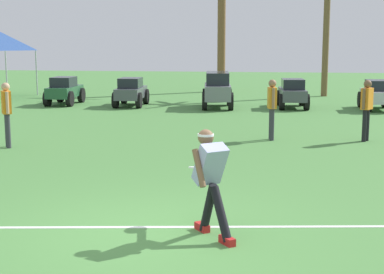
{
  "coord_description": "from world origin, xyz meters",
  "views": [
    {
      "loc": [
        1.66,
        -7.33,
        2.56
      ],
      "look_at": [
        0.28,
        2.59,
        0.9
      ],
      "focal_mm": 55.0,
      "sensor_mm": 36.0,
      "label": 1
    }
  ],
  "objects_px": {
    "parked_car_slot_b": "(131,92)",
    "parked_car_slot_c": "(217,89)",
    "teammate_midfield": "(7,109)",
    "teammate_deep": "(367,105)",
    "parked_car_slot_d": "(292,93)",
    "teammate_near_sideline": "(272,104)",
    "parked_car_slot_a": "(65,90)",
    "frisbee_thrower": "(211,177)",
    "palm_tree_left_of_centre": "(327,6)",
    "parked_car_slot_e": "(377,94)",
    "palm_tree_far_left": "(221,14)",
    "frisbee_in_flight": "(198,168)"
  },
  "relations": [
    {
      "from": "palm_tree_far_left",
      "to": "palm_tree_left_of_centre",
      "type": "height_order",
      "value": "palm_tree_far_left"
    },
    {
      "from": "frisbee_thrower",
      "to": "teammate_near_sideline",
      "type": "relative_size",
      "value": 0.9
    },
    {
      "from": "parked_car_slot_a",
      "to": "parked_car_slot_d",
      "type": "relative_size",
      "value": 0.99
    },
    {
      "from": "teammate_deep",
      "to": "palm_tree_left_of_centre",
      "type": "distance_m",
      "value": 12.6
    },
    {
      "from": "teammate_near_sideline",
      "to": "teammate_midfield",
      "type": "xyz_separation_m",
      "value": [
        -6.26,
        -1.97,
        0.0
      ]
    },
    {
      "from": "parked_car_slot_d",
      "to": "palm_tree_far_left",
      "type": "height_order",
      "value": "palm_tree_far_left"
    },
    {
      "from": "parked_car_slot_c",
      "to": "palm_tree_far_left",
      "type": "xyz_separation_m",
      "value": [
        -0.51,
        7.1,
        3.06
      ]
    },
    {
      "from": "parked_car_slot_a",
      "to": "parked_car_slot_b",
      "type": "distance_m",
      "value": 2.78
    },
    {
      "from": "teammate_deep",
      "to": "parked_car_slot_b",
      "type": "height_order",
      "value": "teammate_deep"
    },
    {
      "from": "teammate_near_sideline",
      "to": "palm_tree_left_of_centre",
      "type": "height_order",
      "value": "palm_tree_left_of_centre"
    },
    {
      "from": "frisbee_in_flight",
      "to": "parked_car_slot_d",
      "type": "xyz_separation_m",
      "value": [
        1.75,
        14.46,
        -0.2
      ]
    },
    {
      "from": "parked_car_slot_b",
      "to": "palm_tree_far_left",
      "type": "height_order",
      "value": "palm_tree_far_left"
    },
    {
      "from": "teammate_deep",
      "to": "parked_car_slot_d",
      "type": "relative_size",
      "value": 0.69
    },
    {
      "from": "parked_car_slot_b",
      "to": "parked_car_slot_c",
      "type": "xyz_separation_m",
      "value": [
        3.39,
        -0.07,
        0.16
      ]
    },
    {
      "from": "parked_car_slot_a",
      "to": "palm_tree_far_left",
      "type": "xyz_separation_m",
      "value": [
        5.65,
        6.83,
        3.22
      ]
    },
    {
      "from": "teammate_midfield",
      "to": "palm_tree_far_left",
      "type": "height_order",
      "value": "palm_tree_far_left"
    },
    {
      "from": "parked_car_slot_c",
      "to": "teammate_midfield",
      "type": "bearing_deg",
      "value": -114.7
    },
    {
      "from": "palm_tree_far_left",
      "to": "parked_car_slot_c",
      "type": "bearing_deg",
      "value": -85.89
    },
    {
      "from": "teammate_deep",
      "to": "parked_car_slot_b",
      "type": "xyz_separation_m",
      "value": [
        -7.85,
        7.07,
        -0.38
      ]
    },
    {
      "from": "teammate_midfield",
      "to": "palm_tree_left_of_centre",
      "type": "bearing_deg",
      "value": 59.06
    },
    {
      "from": "teammate_deep",
      "to": "palm_tree_left_of_centre",
      "type": "height_order",
      "value": "palm_tree_left_of_centre"
    },
    {
      "from": "teammate_midfield",
      "to": "palm_tree_far_left",
      "type": "distance_m",
      "value": 16.83
    },
    {
      "from": "teammate_midfield",
      "to": "parked_car_slot_a",
      "type": "distance_m",
      "value": 9.57
    },
    {
      "from": "teammate_deep",
      "to": "parked_car_slot_d",
      "type": "xyz_separation_m",
      "value": [
        -1.63,
        7.3,
        -0.38
      ]
    },
    {
      "from": "frisbee_thrower",
      "to": "parked_car_slot_b",
      "type": "relative_size",
      "value": 0.63
    },
    {
      "from": "teammate_near_sideline",
      "to": "teammate_deep",
      "type": "relative_size",
      "value": 1.0
    },
    {
      "from": "teammate_midfield",
      "to": "parked_car_slot_a",
      "type": "relative_size",
      "value": 0.7
    },
    {
      "from": "teammate_near_sideline",
      "to": "teammate_midfield",
      "type": "bearing_deg",
      "value": -162.57
    },
    {
      "from": "teammate_midfield",
      "to": "parked_car_slot_d",
      "type": "bearing_deg",
      "value": 53.25
    },
    {
      "from": "teammate_near_sideline",
      "to": "parked_car_slot_b",
      "type": "bearing_deg",
      "value": 127.31
    },
    {
      "from": "frisbee_thrower",
      "to": "teammate_midfield",
      "type": "distance_m",
      "value": 7.94
    },
    {
      "from": "frisbee_in_flight",
      "to": "parked_car_slot_e",
      "type": "relative_size",
      "value": 0.13
    },
    {
      "from": "teammate_deep",
      "to": "parked_car_slot_a",
      "type": "xyz_separation_m",
      "value": [
        -10.62,
        7.27,
        -0.38
      ]
    },
    {
      "from": "parked_car_slot_d",
      "to": "parked_car_slot_e",
      "type": "bearing_deg",
      "value": -3.7
    },
    {
      "from": "teammate_midfield",
      "to": "teammate_deep",
      "type": "relative_size",
      "value": 1.0
    },
    {
      "from": "teammate_deep",
      "to": "parked_car_slot_e",
      "type": "height_order",
      "value": "teammate_deep"
    },
    {
      "from": "frisbee_thrower",
      "to": "parked_car_slot_c",
      "type": "xyz_separation_m",
      "value": [
        -1.33,
        14.81,
        -0.07
      ]
    },
    {
      "from": "teammate_deep",
      "to": "parked_car_slot_c",
      "type": "relative_size",
      "value": 0.63
    },
    {
      "from": "teammate_midfield",
      "to": "parked_car_slot_e",
      "type": "relative_size",
      "value": 0.7
    },
    {
      "from": "parked_car_slot_a",
      "to": "parked_car_slot_c",
      "type": "height_order",
      "value": "parked_car_slot_c"
    },
    {
      "from": "parked_car_slot_c",
      "to": "parked_car_slot_d",
      "type": "relative_size",
      "value": 1.1
    },
    {
      "from": "teammate_near_sideline",
      "to": "parked_car_slot_e",
      "type": "distance_m",
      "value": 8.18
    },
    {
      "from": "frisbee_thrower",
      "to": "teammate_midfield",
      "type": "xyz_separation_m",
      "value": [
        -5.5,
        5.73,
        0.15
      ]
    },
    {
      "from": "parked_car_slot_a",
      "to": "parked_car_slot_c",
      "type": "distance_m",
      "value": 6.17
    },
    {
      "from": "teammate_near_sideline",
      "to": "parked_car_slot_e",
      "type": "bearing_deg",
      "value": 62.06
    },
    {
      "from": "teammate_midfield",
      "to": "parked_car_slot_c",
      "type": "bearing_deg",
      "value": 65.3
    },
    {
      "from": "parked_car_slot_a",
      "to": "teammate_near_sideline",
      "type": "bearing_deg",
      "value": -41.85
    },
    {
      "from": "teammate_midfield",
      "to": "parked_car_slot_c",
      "type": "xyz_separation_m",
      "value": [
        4.18,
        9.08,
        -0.22
      ]
    },
    {
      "from": "palm_tree_left_of_centre",
      "to": "teammate_deep",
      "type": "bearing_deg",
      "value": -89.69
    },
    {
      "from": "frisbee_thrower",
      "to": "palm_tree_far_left",
      "type": "distance_m",
      "value": 22.18
    }
  ]
}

